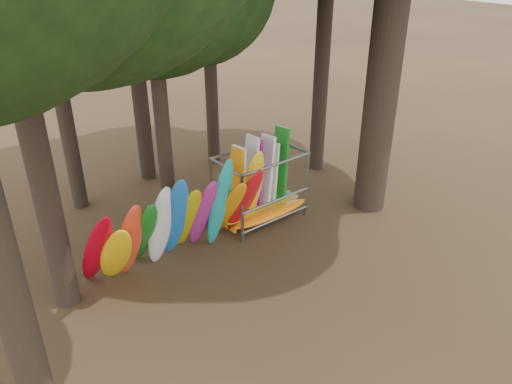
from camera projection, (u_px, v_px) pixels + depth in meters
ground at (283, 259)px, 13.86m from camera, size 120.00×120.00×0.00m
kayak_row at (183, 221)px, 13.21m from camera, size 5.46×2.18×3.10m
storage_rack at (260, 189)px, 15.38m from camera, size 3.19×1.60×2.77m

